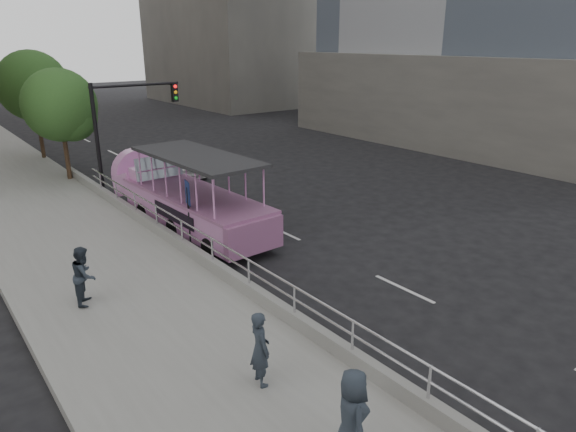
% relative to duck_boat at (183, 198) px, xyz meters
% --- Properties ---
extents(ground, '(160.00, 160.00, 0.00)m').
position_rel_duck_boat_xyz_m(ground, '(1.64, -6.87, -1.13)').
color(ground, black).
extents(sidewalk, '(5.50, 80.00, 0.30)m').
position_rel_duck_boat_xyz_m(sidewalk, '(-4.11, 3.13, -0.98)').
color(sidewalk, gray).
rests_on(sidewalk, ground).
extents(kerb_wall, '(0.24, 30.00, 0.36)m').
position_rel_duck_boat_xyz_m(kerb_wall, '(-1.48, -4.87, -0.65)').
color(kerb_wall, gray).
rests_on(kerb_wall, sidewalk).
extents(guardrail, '(0.07, 22.00, 0.71)m').
position_rel_duck_boat_xyz_m(guardrail, '(-1.48, -4.87, 0.01)').
color(guardrail, silver).
rests_on(guardrail, kerb_wall).
extents(duck_boat, '(2.64, 9.28, 3.05)m').
position_rel_duck_boat_xyz_m(duck_boat, '(0.00, 0.00, 0.00)').
color(duck_boat, black).
rests_on(duck_boat, ground).
extents(car, '(1.81, 4.27, 1.44)m').
position_rel_duck_boat_xyz_m(car, '(3.40, 7.47, -0.41)').
color(car, silver).
rests_on(car, ground).
extents(pedestrian_near, '(0.48, 0.65, 1.62)m').
position_rel_duck_boat_xyz_m(pedestrian_near, '(-3.42, -10.21, -0.02)').
color(pedestrian_near, '#2A333E').
rests_on(pedestrian_near, sidewalk).
extents(pedestrian_mid, '(0.90, 0.97, 1.59)m').
position_rel_duck_boat_xyz_m(pedestrian_mid, '(-5.15, -4.58, -0.04)').
color(pedestrian_mid, '#2A333E').
rests_on(pedestrian_mid, sidewalk).
extents(pedestrian_far, '(0.85, 0.99, 1.71)m').
position_rel_duck_boat_xyz_m(pedestrian_far, '(-3.38, -12.78, 0.02)').
color(pedestrian_far, '#2A333E').
rests_on(pedestrian_far, sidewalk).
extents(parking_sign, '(0.15, 0.56, 2.52)m').
position_rel_duck_boat_xyz_m(parking_sign, '(-0.99, -2.46, 0.47)').
color(parking_sign, black).
rests_on(parking_sign, ground).
extents(traffic_signal, '(4.20, 0.32, 5.20)m').
position_rel_duck_boat_xyz_m(traffic_signal, '(-0.07, 5.62, 2.37)').
color(traffic_signal, black).
rests_on(traffic_signal, ground).
extents(street_tree_near, '(3.52, 3.52, 5.72)m').
position_rel_duck_boat_xyz_m(street_tree_near, '(-1.66, 9.05, 2.69)').
color(street_tree_near, '#3C261B').
rests_on(street_tree_near, ground).
extents(street_tree_far, '(3.97, 3.97, 6.45)m').
position_rel_duck_boat_xyz_m(street_tree_far, '(-1.46, 15.05, 3.17)').
color(street_tree_far, '#3C261B').
rests_on(street_tree_far, ground).
extents(tower_podium, '(26.00, 26.00, 6.00)m').
position_rel_duck_boat_xyz_m(tower_podium, '(31.64, 3.13, 1.87)').
color(tower_podium, slate).
rests_on(tower_podium, ground).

